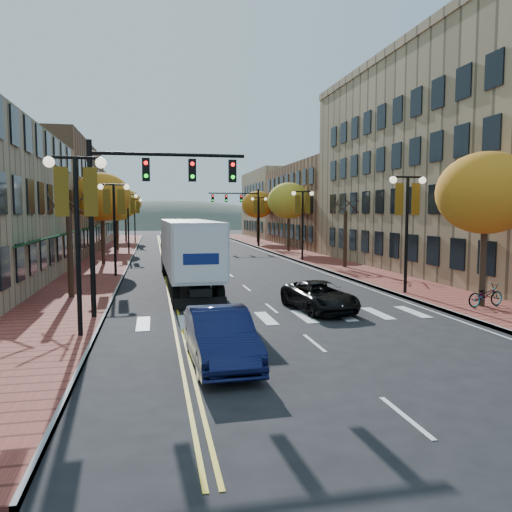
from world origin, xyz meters
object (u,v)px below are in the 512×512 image
navy_sedan (220,337)px  black_suv (319,296)px  semi_truck (186,248)px  bicycle (485,295)px

navy_sedan → black_suv: navy_sedan is taller
navy_sedan → semi_truck: bearing=87.9°
semi_truck → black_suv: bearing=-58.6°
black_suv → semi_truck: bearing=115.8°
bicycle → navy_sedan: bearing=103.6°
black_suv → bicycle: bearing=-16.8°
semi_truck → black_suv: (5.15, -8.11, -1.59)m
navy_sedan → bicycle: (12.32, 5.37, -0.12)m
black_suv → navy_sedan: bearing=-134.5°
navy_sedan → black_suv: size_ratio=1.03×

